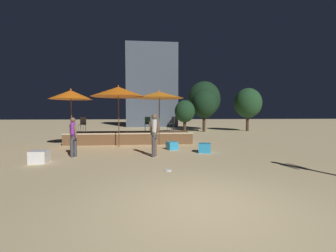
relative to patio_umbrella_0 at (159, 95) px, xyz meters
name	(u,v)px	position (x,y,z in m)	size (l,w,h in m)	color
ground_plane	(203,206)	(0.37, -8.64, -2.86)	(120.00, 120.00, 0.00)	#D1B784
wooden_deck	(131,137)	(-1.73, 1.23, -2.55)	(7.38, 2.49, 0.69)	brown
patio_umbrella_0	(159,95)	(0.00, 0.00, 0.00)	(2.79, 2.79, 3.13)	brown
patio_umbrella_1	(71,95)	(-4.74, -0.39, -0.06)	(2.19, 2.19, 3.12)	brown
patio_umbrella_2	(118,92)	(-2.22, -0.56, 0.11)	(2.91, 2.91, 3.31)	brown
cube_seat_0	(205,148)	(1.95, -2.77, -2.65)	(0.68, 0.68, 0.42)	#2D9EDB
cube_seat_1	(172,146)	(0.53, -1.79, -2.66)	(0.61, 0.61, 0.39)	#2D9EDB
cube_seat_2	(39,157)	(-4.65, -4.31, -2.63)	(0.60, 0.60, 0.45)	white
person_0	(73,136)	(-3.76, -3.29, -1.98)	(0.44, 0.38, 1.65)	#3F3F47
person_2	(154,133)	(-0.41, -3.54, -1.87)	(0.50, 0.37, 1.79)	brown
bistro_chair_0	(148,122)	(-0.67, 1.30, -1.62)	(0.40, 0.40, 0.90)	#1E4C47
bistro_chair_1	(172,122)	(0.92, 1.71, -1.62)	(0.43, 0.43, 0.90)	#2D3338
bistro_chair_2	(83,123)	(-4.48, 0.73, -1.62)	(0.41, 0.42, 0.90)	#47474C
frisbee_disc	(168,170)	(-0.07, -5.88, -2.84)	(0.23, 0.23, 0.03)	white
background_tree_0	(185,111)	(2.69, 7.12, -0.89)	(1.82, 1.82, 2.98)	#3D2B1C
background_tree_1	(248,103)	(9.41, 8.91, -0.04)	(2.71, 2.71, 4.32)	#3D2B1C
background_tree_2	(204,99)	(5.58, 11.49, 0.47)	(3.56, 3.56, 5.29)	#3D2B1C
background_tree_3	(204,104)	(4.86, 8.60, -0.14)	(2.51, 2.51, 4.12)	#3D2B1C
distant_building	(152,87)	(0.01, 18.49, 2.59)	(6.73, 4.70, 10.89)	#4C5666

